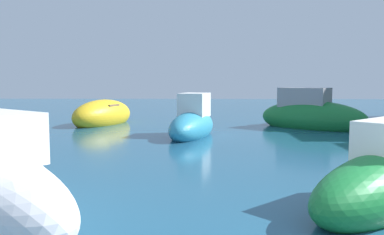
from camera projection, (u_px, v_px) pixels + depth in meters
The scene contains 3 objects.
moored_boat_3 at pixel (103, 115), 18.21m from camera, with size 2.83×4.21×1.43m.
moored_boat_5 at pixel (311, 116), 16.68m from camera, with size 4.58×4.09×2.00m.
moored_boat_7 at pixel (193, 124), 14.37m from camera, with size 2.10×3.97×1.77m.
Camera 1 is at (-3.29, -3.68, 1.95)m, focal length 37.88 mm.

